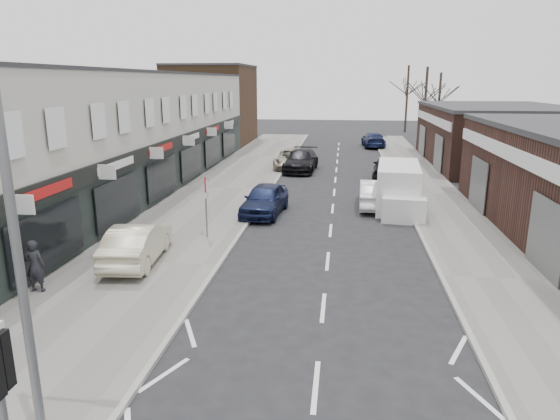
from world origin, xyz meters
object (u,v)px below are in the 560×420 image
(sedan_on_pavement, at_px, (137,243))
(parked_car_left_b, at_px, (301,161))
(white_van, at_px, (398,188))
(parked_car_right_b, at_px, (387,168))
(street_lamp, at_px, (22,211))
(parked_car_right_a, at_px, (375,193))
(parked_car_left_a, at_px, (265,199))
(pedestrian, at_px, (35,266))
(parked_car_left_c, at_px, (292,159))
(parked_car_right_c, at_px, (373,140))
(warning_sign, at_px, (206,189))

(sedan_on_pavement, bearing_deg, parked_car_left_b, -107.44)
(white_van, height_order, parked_car_right_b, white_van)
(street_lamp, bearing_deg, parked_car_right_a, 70.91)
(sedan_on_pavement, xyz_separation_m, parked_car_left_a, (3.52, 7.70, -0.07))
(white_van, bearing_deg, parked_car_left_b, 124.45)
(street_lamp, distance_m, sedan_on_pavement, 10.54)
(parked_car_right_a, bearing_deg, sedan_on_pavement, 48.78)
(sedan_on_pavement, distance_m, parked_car_right_a, 13.45)
(street_lamp, height_order, pedestrian, street_lamp)
(parked_car_left_a, height_order, parked_car_right_b, parked_car_right_b)
(street_lamp, xyz_separation_m, parked_car_right_b, (8.03, 27.36, -3.81))
(street_lamp, distance_m, white_van, 21.14)
(sedan_on_pavement, relative_size, parked_car_left_c, 0.82)
(sedan_on_pavement, height_order, parked_car_left_a, sedan_on_pavement)
(pedestrian, xyz_separation_m, parked_car_right_c, (12.52, 38.08, -0.23))
(parked_car_right_b, distance_m, parked_car_right_c, 17.33)
(white_van, xyz_separation_m, parked_car_right_b, (0.10, 8.08, -0.29))
(white_van, bearing_deg, parked_car_right_b, 94.27)
(sedan_on_pavement, xyz_separation_m, parked_car_right_b, (10.42, 17.81, -0.03))
(sedan_on_pavement, xyz_separation_m, parked_car_right_c, (10.42, 35.14, -0.10))
(parked_car_left_c, height_order, parked_car_right_a, parked_car_right_a)
(white_van, height_order, parked_car_left_c, white_van)
(parked_car_right_c, bearing_deg, parked_car_left_b, 63.93)
(sedan_on_pavement, bearing_deg, parked_car_left_c, -104.90)
(parked_car_left_b, bearing_deg, sedan_on_pavement, -98.65)
(parked_car_left_b, height_order, parked_car_right_c, parked_car_left_b)
(warning_sign, xyz_separation_m, parked_car_right_c, (8.66, 31.89, -1.46))
(street_lamp, relative_size, warning_sign, 2.96)
(parked_car_left_a, bearing_deg, white_van, 21.95)
(warning_sign, relative_size, parked_car_right_b, 0.57)
(white_van, xyz_separation_m, pedestrian, (-12.42, -12.67, -0.13))
(parked_car_left_b, bearing_deg, warning_sign, -95.18)
(street_lamp, distance_m, parked_car_right_a, 20.93)
(pedestrian, bearing_deg, white_van, -136.53)
(street_lamp, xyz_separation_m, warning_sign, (-0.63, 12.80, -2.42))
(warning_sign, xyz_separation_m, parked_car_right_b, (8.66, 14.56, -1.39))
(parked_car_left_a, distance_m, parked_car_right_c, 28.30)
(parked_car_right_b, bearing_deg, street_lamp, 78.88)
(pedestrian, relative_size, parked_car_left_c, 0.32)
(street_lamp, xyz_separation_m, parked_car_left_b, (1.89, 29.96, -3.83))
(white_van, bearing_deg, parked_car_left_a, -158.36)
(warning_sign, distance_m, parked_car_right_a, 10.02)
(street_lamp, xyz_separation_m, parked_car_right_c, (8.03, 44.69, -3.88))
(pedestrian, xyz_separation_m, parked_car_left_a, (5.62, 10.64, -0.20))
(pedestrian, height_order, parked_car_right_a, pedestrian)
(street_lamp, relative_size, pedestrian, 4.70)
(street_lamp, bearing_deg, warning_sign, 92.84)
(warning_sign, bearing_deg, parked_car_right_a, 42.04)
(street_lamp, distance_m, parked_car_left_c, 31.25)
(parked_car_right_b, bearing_deg, warning_sign, 64.49)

